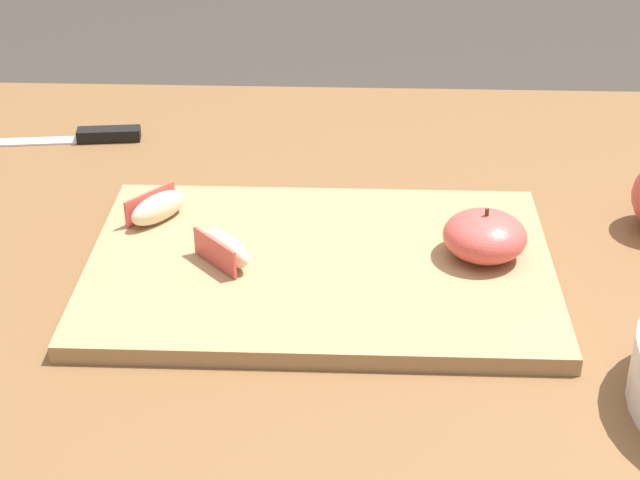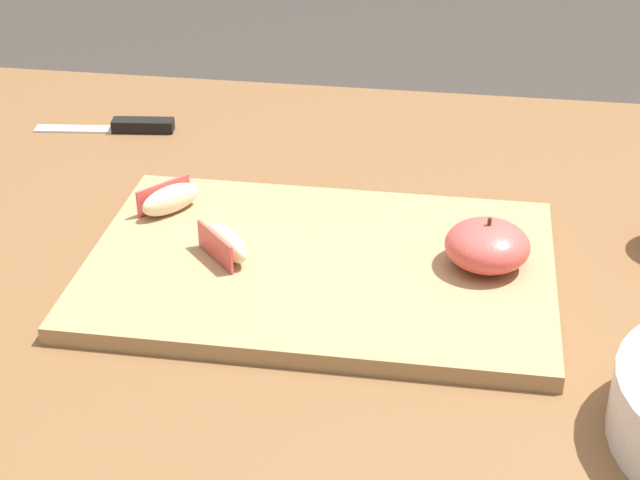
% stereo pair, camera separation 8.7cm
% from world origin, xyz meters
% --- Properties ---
extents(dining_table, '(1.39, 0.84, 0.72)m').
position_xyz_m(dining_table, '(0.00, 0.00, 0.63)').
color(dining_table, brown).
rests_on(dining_table, ground_plane).
extents(cutting_board, '(0.41, 0.28, 0.02)m').
position_xyz_m(cutting_board, '(-0.06, -0.03, 0.73)').
color(cutting_board, '#A37F56').
rests_on(cutting_board, dining_table).
extents(apple_half_skin_up, '(0.07, 0.07, 0.05)m').
position_xyz_m(apple_half_skin_up, '(0.08, -0.02, 0.76)').
color(apple_half_skin_up, '#D14C47').
rests_on(apple_half_skin_up, cutting_board).
extents(apple_wedge_near_knife, '(0.06, 0.06, 0.03)m').
position_xyz_m(apple_wedge_near_knife, '(-0.21, 0.04, 0.75)').
color(apple_wedge_near_knife, beige).
rests_on(apple_wedge_near_knife, cutting_board).
extents(apple_wedge_left, '(0.06, 0.06, 0.03)m').
position_xyz_m(apple_wedge_left, '(-0.14, -0.04, 0.75)').
color(apple_wedge_left, beige).
rests_on(apple_wedge_left, cutting_board).
extents(paring_knife, '(0.16, 0.04, 0.01)m').
position_xyz_m(paring_knife, '(-0.32, 0.25, 0.73)').
color(paring_knife, silver).
rests_on(paring_knife, dining_table).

